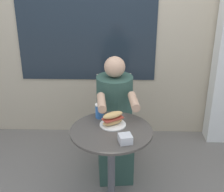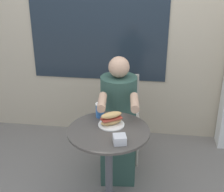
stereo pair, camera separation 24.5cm
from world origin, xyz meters
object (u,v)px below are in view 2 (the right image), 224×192
object	(u,v)px
diner_chair	(121,109)
drink_cup	(100,110)
sandwich_on_plate	(111,120)
seated_diner	(118,126)
cafe_table	(109,153)

from	to	relation	value
diner_chair	drink_cup	bearing A→B (deg)	74.66
sandwich_on_plate	drink_cup	bearing A→B (deg)	131.67
sandwich_on_plate	seated_diner	bearing A→B (deg)	88.81
drink_cup	seated_diner	bearing A→B (deg)	67.95
cafe_table	sandwich_on_plate	xyz separation A→B (m)	(0.01, 0.08, 0.26)
cafe_table	seated_diner	size ratio (longest dim) A/B	0.64
seated_diner	drink_cup	distance (m)	0.44
cafe_table	sandwich_on_plate	world-z (taller)	sandwich_on_plate
diner_chair	drink_cup	world-z (taller)	drink_cup
cafe_table	drink_cup	size ratio (longest dim) A/B	6.30
seated_diner	sandwich_on_plate	xyz separation A→B (m)	(-0.01, -0.42, 0.29)
cafe_table	seated_diner	bearing A→B (deg)	87.96
diner_chair	sandwich_on_plate	size ratio (longest dim) A/B	4.23
cafe_table	sandwich_on_plate	size ratio (longest dim) A/B	3.66
seated_diner	sandwich_on_plate	distance (m)	0.51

